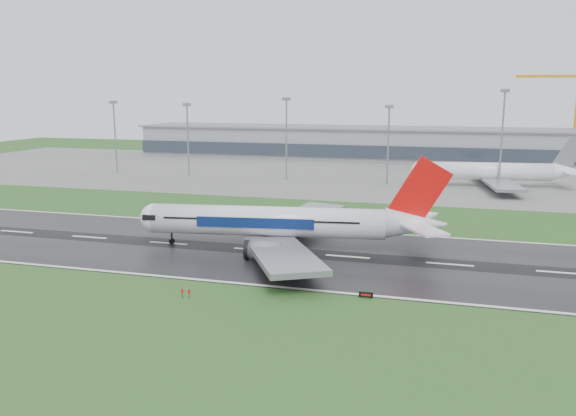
% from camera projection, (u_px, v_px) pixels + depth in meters
% --- Properties ---
extents(ground, '(520.00, 520.00, 0.00)m').
position_uv_depth(ground, '(254.00, 250.00, 122.75)').
color(ground, '#234F1C').
rests_on(ground, ground).
extents(runway, '(400.00, 45.00, 0.10)m').
position_uv_depth(runway, '(254.00, 250.00, 122.74)').
color(runway, black).
rests_on(runway, ground).
extents(apron, '(400.00, 130.00, 0.08)m').
position_uv_depth(apron, '(352.00, 173.00, 240.82)').
color(apron, slate).
rests_on(apron, ground).
extents(terminal, '(240.00, 36.00, 15.00)m').
position_uv_depth(terminal, '(372.00, 143.00, 296.05)').
color(terminal, gray).
rests_on(terminal, ground).
extents(main_airliner, '(73.26, 70.62, 19.27)m').
position_uv_depth(main_airliner, '(289.00, 204.00, 122.13)').
color(main_airliner, white).
rests_on(main_airliner, runway).
extents(parked_airliner, '(66.69, 63.17, 17.49)m').
position_uv_depth(parked_airliner, '(493.00, 162.00, 204.41)').
color(parked_airliner, white).
rests_on(parked_airliner, apron).
extents(tower_crane, '(43.68, 11.93, 43.69)m').
position_uv_depth(tower_crane, '(576.00, 116.00, 281.74)').
color(tower_crane, orange).
rests_on(tower_crane, ground).
extents(runway_sign, '(2.25, 1.03, 1.04)m').
position_uv_depth(runway_sign, '(366.00, 295.00, 93.71)').
color(runway_sign, black).
rests_on(runway_sign, ground).
extents(floodmast_0, '(0.64, 0.64, 28.46)m').
position_uv_depth(floodmast_0, '(115.00, 139.00, 239.53)').
color(floodmast_0, gray).
rests_on(floodmast_0, ground).
extents(floodmast_1, '(0.64, 0.64, 27.65)m').
position_uv_depth(floodmast_1, '(188.00, 141.00, 230.93)').
color(floodmast_1, gray).
rests_on(floodmast_1, ground).
extents(floodmast_2, '(0.64, 0.64, 29.96)m').
position_uv_depth(floodmast_2, '(286.00, 141.00, 219.91)').
color(floodmast_2, gray).
rests_on(floodmast_2, ground).
extents(floodmast_3, '(0.64, 0.64, 27.32)m').
position_uv_depth(floodmast_3, '(388.00, 147.00, 210.03)').
color(floodmast_3, gray).
rests_on(floodmast_3, ground).
extents(floodmast_4, '(0.64, 0.64, 32.88)m').
position_uv_depth(floodmast_4, '(502.00, 141.00, 199.27)').
color(floodmast_4, gray).
rests_on(floodmast_4, ground).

